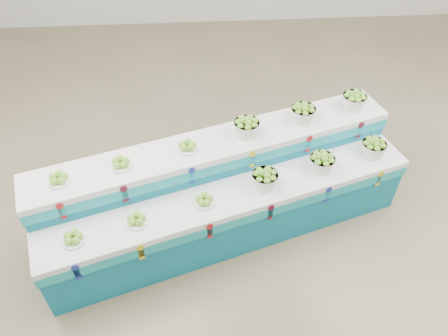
{
  "coord_description": "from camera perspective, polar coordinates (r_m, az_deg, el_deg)",
  "views": [
    {
      "loc": [
        -0.98,
        -3.22,
        3.99
      ],
      "look_at": [
        -0.76,
        -0.01,
        0.87
      ],
      "focal_mm": 35.72,
      "sensor_mm": 36.0,
      "label": 1
    }
  ],
  "objects": [
    {
      "name": "basket_lower_right",
      "position": [
        5.04,
        18.59,
        2.53
      ],
      "size": [
        0.34,
        0.34,
        0.2
      ],
      "primitive_type": null,
      "rotation": [
        0.0,
        0.0,
        0.31
      ],
      "color": "silver",
      "rests_on": "display_stand"
    },
    {
      "name": "plate_lower_right",
      "position": [
        4.32,
        -2.54,
        -4.05
      ],
      "size": [
        0.27,
        0.27,
        0.1
      ],
      "primitive_type": "cylinder",
      "rotation": [
        0.0,
        0.0,
        0.31
      ],
      "color": "white",
      "rests_on": "display_stand"
    },
    {
      "name": "basket_upper_left",
      "position": [
        4.58,
        2.91,
        5.31
      ],
      "size": [
        0.34,
        0.34,
        0.2
      ],
      "primitive_type": null,
      "rotation": [
        0.0,
        0.0,
        0.31
      ],
      "color": "silver",
      "rests_on": "display_stand"
    },
    {
      "name": "basket_lower_left",
      "position": [
        4.46,
        5.24,
        -1.34
      ],
      "size": [
        0.34,
        0.34,
        0.2
      ],
      "primitive_type": null,
      "rotation": [
        0.0,
        0.0,
        0.31
      ],
      "color": "silver",
      "rests_on": "display_stand"
    },
    {
      "name": "plate_lower_mid",
      "position": [
        4.24,
        -11.15,
        -6.44
      ],
      "size": [
        0.27,
        0.27,
        0.1
      ],
      "primitive_type": "cylinder",
      "rotation": [
        0.0,
        0.0,
        0.31
      ],
      "color": "white",
      "rests_on": "display_stand"
    },
    {
      "name": "plate_lower_left",
      "position": [
        4.25,
        -18.76,
        -8.42
      ],
      "size": [
        0.27,
        0.27,
        0.1
      ],
      "primitive_type": "cylinder",
      "rotation": [
        0.0,
        0.0,
        0.31
      ],
      "color": "white",
      "rests_on": "display_stand"
    },
    {
      "name": "plate_upper_right",
      "position": [
        4.44,
        -4.74,
        2.87
      ],
      "size": [
        0.27,
        0.27,
        0.1
      ],
      "primitive_type": "cylinder",
      "rotation": [
        0.0,
        0.0,
        0.31
      ],
      "color": "white",
      "rests_on": "display_stand"
    },
    {
      "name": "plate_upper_mid",
      "position": [
        4.36,
        -13.13,
        0.69
      ],
      "size": [
        0.27,
        0.27,
        0.1
      ],
      "primitive_type": "cylinder",
      "rotation": [
        0.0,
        0.0,
        0.31
      ],
      "color": "white",
      "rests_on": "display_stand"
    },
    {
      "name": "ground",
      "position": [
        5.22,
        8.43,
        -6.39
      ],
      "size": [
        10.0,
        10.0,
        0.0
      ],
      "primitive_type": "plane",
      "color": "#716347",
      "rests_on": "ground"
    },
    {
      "name": "plate_upper_left",
      "position": [
        4.37,
        -20.47,
        -1.24
      ],
      "size": [
        0.27,
        0.27,
        0.1
      ],
      "primitive_type": "cylinder",
      "rotation": [
        0.0,
        0.0,
        0.31
      ],
      "color": "white",
      "rests_on": "display_stand"
    },
    {
      "name": "basket_lower_mid",
      "position": [
        4.72,
        12.42,
        0.75
      ],
      "size": [
        0.34,
        0.34,
        0.2
      ],
      "primitive_type": null,
      "rotation": [
        0.0,
        0.0,
        0.31
      ],
      "color": "silver",
      "rests_on": "display_stand"
    },
    {
      "name": "basket_upper_mid",
      "position": [
        4.83,
        10.08,
        7.01
      ],
      "size": [
        0.34,
        0.34,
        0.2
      ],
      "primitive_type": null,
      "rotation": [
        0.0,
        0.0,
        0.31
      ],
      "color": "silver",
      "rests_on": "display_stand"
    },
    {
      "name": "basket_upper_right",
      "position": [
        5.15,
        16.3,
        8.38
      ],
      "size": [
        0.34,
        0.34,
        0.2
      ],
      "primitive_type": null,
      "rotation": [
        0.0,
        0.0,
        0.31
      ],
      "color": "silver",
      "rests_on": "display_stand"
    },
    {
      "name": "display_stand",
      "position": [
        4.73,
        -0.0,
        -3.13
      ],
      "size": [
        4.02,
        2.13,
        1.02
      ],
      "primitive_type": null,
      "rotation": [
        0.0,
        0.0,
        0.31
      ],
      "color": "#107493",
      "rests_on": "ground"
    }
  ]
}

